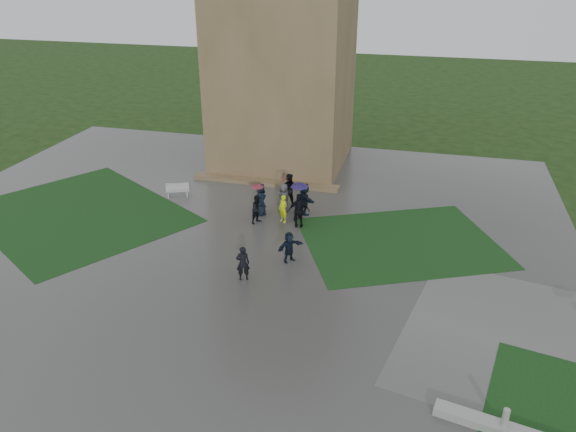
% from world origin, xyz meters
% --- Properties ---
extents(ground, '(120.00, 120.00, 0.00)m').
position_xyz_m(ground, '(0.00, 0.00, 0.00)').
color(ground, black).
extents(plaza, '(34.00, 34.00, 0.02)m').
position_xyz_m(plaza, '(0.00, 2.00, 0.01)').
color(plaza, '#3C3B39').
rests_on(plaza, ground).
extents(lawn_inset_left, '(14.10, 13.46, 0.01)m').
position_xyz_m(lawn_inset_left, '(-8.50, 4.00, 0.03)').
color(lawn_inset_left, black).
rests_on(lawn_inset_left, plaza).
extents(lawn_inset_right, '(11.12, 10.15, 0.01)m').
position_xyz_m(lawn_inset_right, '(8.50, 5.00, 0.03)').
color(lawn_inset_right, black).
rests_on(lawn_inset_right, plaza).
extents(tower, '(8.00, 8.00, 18.00)m').
position_xyz_m(tower, '(0.00, 15.00, 9.00)').
color(tower, brown).
rests_on(tower, ground).
extents(tower_plinth, '(9.00, 0.80, 0.22)m').
position_xyz_m(tower_plinth, '(0.00, 10.60, 0.13)').
color(tower_plinth, brown).
rests_on(tower_plinth, plaza).
extents(bench, '(1.38, 0.90, 0.77)m').
position_xyz_m(bench, '(-4.32, 7.53, 0.41)').
color(bench, '#AAAAA6').
rests_on(bench, plaza).
extents(visitor_cluster, '(3.43, 3.41, 2.48)m').
position_xyz_m(visitor_cluster, '(2.49, 6.40, 1.15)').
color(visitor_cluster, black).
rests_on(visitor_cluster, plaza).
extents(pedestrian_mid, '(1.24, 1.34, 1.45)m').
position_xyz_m(pedestrian_mid, '(3.72, 1.90, 0.75)').
color(pedestrian_mid, black).
rests_on(pedestrian_mid, plaza).
extents(pedestrian_near, '(0.68, 0.56, 1.59)m').
position_xyz_m(pedestrian_near, '(2.20, -0.12, 0.81)').
color(pedestrian_near, black).
rests_on(pedestrian_near, plaza).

